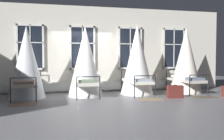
# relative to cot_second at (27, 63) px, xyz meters

# --- Properties ---
(ground) EXTENTS (23.22, 23.22, 0.00)m
(ground) POSITION_rel_cot_second_xyz_m (2.07, -0.14, -1.24)
(ground) COLOR slate
(back_wall_with_windows) EXTENTS (12.61, 0.10, 3.55)m
(back_wall_with_windows) POSITION_rel_cot_second_xyz_m (2.07, 1.20, 0.54)
(back_wall_with_windows) COLOR beige
(back_wall_with_windows) RESTS_ON ground
(window_bank) EXTENTS (9.26, 0.10, 2.67)m
(window_bank) POSITION_rel_cot_second_xyz_m (2.07, 1.08, -0.21)
(window_bank) COLOR black
(window_bank) RESTS_ON ground
(cot_second) EXTENTS (1.29, 1.91, 2.54)m
(cot_second) POSITION_rel_cot_second_xyz_m (0.00, 0.00, 0.00)
(cot_second) COLOR black
(cot_second) RESTS_ON ground
(cot_third) EXTENTS (1.29, 1.91, 2.57)m
(cot_third) POSITION_rel_cot_second_xyz_m (2.05, -0.01, 0.01)
(cot_third) COLOR black
(cot_third) RESTS_ON ground
(cot_fourth) EXTENTS (1.29, 1.92, 2.72)m
(cot_fourth) POSITION_rel_cot_second_xyz_m (4.08, 0.01, 0.09)
(cot_fourth) COLOR black
(cot_fourth) RESTS_ON ground
(cot_fifth) EXTENTS (1.29, 1.92, 2.65)m
(cot_fifth) POSITION_rel_cot_second_xyz_m (6.15, -0.02, 0.05)
(cot_fifth) COLOR black
(cot_fifth) RESTS_ON ground
(rug_second) EXTENTS (0.83, 0.60, 0.01)m
(rug_second) POSITION_rel_cot_second_xyz_m (0.02, -1.30, -1.23)
(rug_second) COLOR brown
(rug_second) RESTS_ON ground
(rug_fourth) EXTENTS (0.80, 0.57, 0.01)m
(rug_fourth) POSITION_rel_cot_second_xyz_m (4.13, -1.30, -1.23)
(rug_fourth) COLOR #8E7A5B
(rug_fourth) RESTS_ON ground
(rug_fifth) EXTENTS (0.81, 0.57, 0.01)m
(rug_fifth) POSITION_rel_cot_second_xyz_m (6.18, -1.30, -1.23)
(rug_fifth) COLOR brown
(rug_fifth) RESTS_ON ground
(suitcase_dark) EXTENTS (0.58, 0.26, 0.47)m
(suitcase_dark) POSITION_rel_cot_second_xyz_m (5.08, -1.19, -1.01)
(suitcase_dark) COLOR #5B231E
(suitcase_dark) RESTS_ON ground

